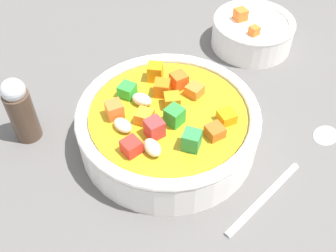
{
  "coord_description": "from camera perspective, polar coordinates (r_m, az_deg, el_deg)",
  "views": [
    {
      "loc": [
        -25.1,
        12.29,
        32.61
      ],
      "look_at": [
        0.0,
        0.0,
        2.3
      ],
      "focal_mm": 42.67,
      "sensor_mm": 36.0,
      "label": 1
    }
  ],
  "objects": [
    {
      "name": "spoon",
      "position": [
        0.43,
        18.35,
        -4.62
      ],
      "size": [
        7.46,
        17.97,
        0.86
      ],
      "rotation": [
        0.0,
        0.0,
        5.04
      ],
      "color": "silver",
      "rests_on": "ground_plane"
    },
    {
      "name": "soup_bowl_main",
      "position": [
        0.41,
        -0.03,
        0.32
      ],
      "size": [
        18.62,
        18.62,
        6.1
      ],
      "color": "white",
      "rests_on": "ground_plane"
    },
    {
      "name": "pepper_shaker",
      "position": [
        0.43,
        -20.32,
        2.2
      ],
      "size": [
        2.71,
        2.71,
        7.74
      ],
      "color": "#4C3828",
      "rests_on": "ground_plane"
    },
    {
      "name": "side_bowl_small",
      "position": [
        0.56,
        11.94,
        13.05
      ],
      "size": [
        10.74,
        10.74,
        4.93
      ],
      "color": "white",
      "rests_on": "ground_plane"
    },
    {
      "name": "ground_plane",
      "position": [
        0.44,
        -0.0,
        -2.94
      ],
      "size": [
        140.0,
        140.0,
        2.0
      ],
      "primitive_type": "cube",
      "color": "#565451"
    }
  ]
}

